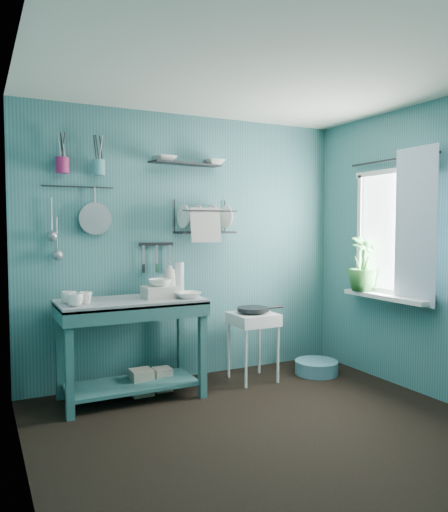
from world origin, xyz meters
name	(u,v)px	position (x,y,z in m)	size (l,w,h in m)	color
floor	(272,432)	(0.00, 0.00, 0.00)	(3.20, 3.20, 0.00)	black
ceiling	(274,71)	(0.00, 0.00, 2.50)	(3.20, 3.20, 0.00)	silver
wall_back	(189,247)	(0.00, 1.50, 1.25)	(3.20, 3.20, 0.00)	#34696C
wall_left	(24,264)	(-1.60, 0.00, 1.25)	(3.00, 3.00, 0.00)	#34696C
wall_right	(436,251)	(1.60, 0.00, 1.25)	(3.00, 3.00, 0.00)	#34696C
work_counter	(131,349)	(-0.69, 1.12, 0.42)	(1.19, 0.59, 0.84)	#2E6161
mug_left	(75,300)	(-1.17, 0.96, 0.89)	(0.12, 0.12, 0.10)	white
mug_mid	(86,298)	(-1.07, 1.06, 0.89)	(0.10, 0.10, 0.09)	white
mug_right	(69,297)	(-1.19, 1.12, 0.89)	(0.12, 0.12, 0.10)	white
wash_tub	(160,292)	(-0.44, 1.10, 0.89)	(0.28, 0.22, 0.10)	beige
tub_bowl	(160,283)	(-0.44, 1.10, 0.97)	(0.20, 0.20, 0.06)	white
soap_bottle	(170,277)	(-0.27, 1.32, 0.99)	(0.12, 0.12, 0.30)	beige
water_bottle	(179,277)	(-0.17, 1.34, 0.98)	(0.09, 0.09, 0.28)	silver
counter_bowl	(188,295)	(-0.24, 0.97, 0.87)	(0.22, 0.22, 0.05)	white
hotplate_stand	(253,347)	(0.48, 1.10, 0.32)	(0.40, 0.40, 0.64)	white
frying_pan	(253,309)	(0.48, 1.10, 0.68)	(0.30, 0.30, 0.04)	black
knife_strip	(156,244)	(-0.34, 1.47, 1.29)	(0.32, 0.02, 0.03)	black
dish_rack	(205,216)	(0.11, 1.37, 1.54)	(0.55, 0.24, 0.32)	black
upper_shelf	(186,164)	(-0.07, 1.40, 2.03)	(0.70, 0.18, 0.01)	black
shelf_bowl_left	(164,157)	(-0.28, 1.40, 2.08)	(0.21, 0.21, 0.05)	white
shelf_bowl_right	(214,168)	(0.22, 1.40, 2.00)	(0.20, 0.20, 0.05)	white
utensil_cup_magenta	(62,165)	(-1.17, 1.42, 1.96)	(0.11, 0.11, 0.13)	#A01D54
utensil_cup_teal	(99,167)	(-0.87, 1.42, 1.96)	(0.11, 0.11, 0.13)	teal
colander	(95,219)	(-0.90, 1.45, 1.52)	(0.28, 0.28, 0.03)	gray
ladle_outer	(51,216)	(-1.26, 1.46, 1.54)	(0.01, 0.01, 0.30)	gray
ladle_inner	(57,235)	(-1.22, 1.46, 1.38)	(0.01, 0.01, 0.30)	gray
hook_rail	(78,187)	(-1.03, 1.47, 1.79)	(0.01, 0.01, 0.60)	black
window_glass	(394,232)	(1.59, 0.45, 1.40)	(1.10, 1.10, 0.00)	white
windowsill	(386,297)	(1.50, 0.45, 0.81)	(0.16, 0.95, 0.04)	white
curtain	(415,226)	(1.52, 0.15, 1.45)	(1.35, 1.35, 0.00)	white
curtain_rod	(392,160)	(1.54, 0.45, 2.05)	(0.02, 0.02, 1.05)	black
potted_plant	(363,264)	(1.49, 0.74, 1.09)	(0.29, 0.29, 0.52)	#286529
storage_tin_large	(141,382)	(-0.59, 1.17, 0.11)	(0.18, 0.18, 0.22)	tan
storage_tin_small	(162,379)	(-0.39, 1.20, 0.10)	(0.15, 0.15, 0.20)	tan
floor_basin	(316,367)	(1.14, 0.99, 0.07)	(0.42, 0.42, 0.13)	teal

